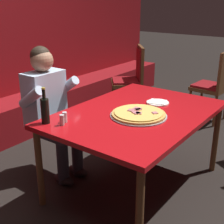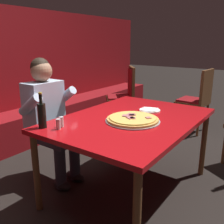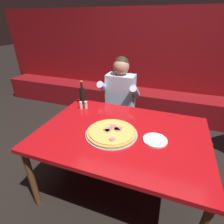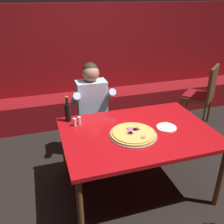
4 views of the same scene
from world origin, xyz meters
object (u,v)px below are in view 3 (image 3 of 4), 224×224
(beer_bottle, at_px, (82,95))
(diner_seated_blue_shirt, at_px, (119,100))
(plate_white_paper, at_px, (155,140))
(shaker_black_pepper, at_px, (86,105))
(shaker_oregano, at_px, (81,105))
(pizza, at_px, (111,132))
(main_dining_table, at_px, (122,137))

(beer_bottle, relative_size, diner_seated_blue_shirt, 0.23)
(plate_white_paper, distance_m, shaker_black_pepper, 0.93)
(plate_white_paper, distance_m, shaker_oregano, 0.98)
(diner_seated_blue_shirt, bearing_deg, beer_bottle, -137.53)
(pizza, height_order, diner_seated_blue_shirt, diner_seated_blue_shirt)
(main_dining_table, height_order, pizza, pizza)
(plate_white_paper, xyz_separation_m, shaker_black_pepper, (-0.86, 0.36, 0.03))
(plate_white_paper, height_order, diner_seated_blue_shirt, diner_seated_blue_shirt)
(shaker_black_pepper, bearing_deg, pizza, -40.48)
(pizza, bearing_deg, beer_bottle, 138.10)
(shaker_black_pepper, bearing_deg, plate_white_paper, -23.02)
(beer_bottle, distance_m, shaker_black_pepper, 0.17)
(main_dining_table, xyz_separation_m, diner_seated_blue_shirt, (-0.28, 0.78, 0.02))
(diner_seated_blue_shirt, bearing_deg, main_dining_table, -69.94)
(main_dining_table, bearing_deg, shaker_oregano, 152.77)
(pizza, xyz_separation_m, shaker_black_pepper, (-0.47, 0.40, 0.02))
(shaker_oregano, bearing_deg, plate_white_paper, -20.54)
(beer_bottle, xyz_separation_m, diner_seated_blue_shirt, (0.36, 0.33, -0.15))
(pizza, bearing_deg, shaker_oregano, 144.22)
(shaker_oregano, relative_size, diner_seated_blue_shirt, 0.07)
(pizza, xyz_separation_m, shaker_oregano, (-0.52, 0.38, 0.02))
(pizza, relative_size, beer_bottle, 1.64)
(pizza, distance_m, diner_seated_blue_shirt, 0.87)
(main_dining_table, height_order, plate_white_paper, plate_white_paper)
(pizza, distance_m, shaker_black_pepper, 0.61)
(main_dining_table, distance_m, beer_bottle, 0.80)
(main_dining_table, distance_m, diner_seated_blue_shirt, 0.83)
(shaker_black_pepper, bearing_deg, diner_seated_blue_shirt, 59.47)
(shaker_oregano, bearing_deg, pizza, -35.78)
(beer_bottle, xyz_separation_m, shaker_black_pepper, (0.10, -0.11, -0.07))
(pizza, xyz_separation_m, plate_white_paper, (0.39, 0.03, -0.01))
(plate_white_paper, relative_size, diner_seated_blue_shirt, 0.16)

